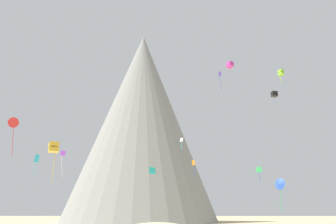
% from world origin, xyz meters
% --- Properties ---
extents(rock_massif, '(59.30, 59.30, 65.59)m').
position_xyz_m(rock_massif, '(-9.57, 87.75, 28.03)').
color(rock_massif, gray).
rests_on(rock_massif, ground_plane).
extents(kite_indigo_high, '(0.71, 0.42, 5.56)m').
position_xyz_m(kite_indigo_high, '(15.35, 59.98, 38.27)').
color(kite_indigo_high, '#5138B2').
extents(kite_cyan_low, '(0.93, 0.40, 3.91)m').
position_xyz_m(kite_cyan_low, '(-23.42, 37.69, 12.92)').
color(kite_cyan_low, '#33BCDB').
extents(kite_gold_low, '(1.79, 1.82, 5.67)m').
position_xyz_m(kite_gold_low, '(-14.56, 21.08, 12.44)').
color(kite_gold_low, gold).
extents(kite_lime_high, '(1.32, 1.35, 2.99)m').
position_xyz_m(kite_lime_high, '(24.73, 38.78, 30.95)').
color(kite_lime_high, '#8CD133').
extents(kite_white_mid, '(0.60, 0.55, 2.23)m').
position_xyz_m(kite_white_mid, '(4.14, 37.34, 16.43)').
color(kite_white_mid, white).
extents(kite_magenta_high, '(1.62, 1.64, 1.30)m').
position_xyz_m(kite_magenta_high, '(14.66, 40.36, 33.43)').
color(kite_magenta_high, '#D1339E').
extents(kite_violet_mid, '(1.13, 0.65, 5.02)m').
position_xyz_m(kite_violet_mid, '(-18.25, 36.96, 13.35)').
color(kite_violet_mid, purple).
extents(kite_red_mid, '(1.68, 1.46, 6.14)m').
position_xyz_m(kite_red_mid, '(-22.87, 25.42, 17.07)').
color(kite_red_mid, red).
extents(kite_teal_low, '(1.30, 1.23, 1.37)m').
position_xyz_m(kite_teal_low, '(-1.49, 39.40, 11.11)').
color(kite_teal_low, teal).
extents(kite_green_low, '(1.02, 0.69, 2.76)m').
position_xyz_m(kite_green_low, '(18.93, 39.19, 11.06)').
color(kite_green_low, green).
extents(kite_orange_low, '(0.69, 0.52, 3.62)m').
position_xyz_m(kite_orange_low, '(6.95, 47.00, 13.09)').
color(kite_orange_low, orange).
extents(kite_blue_low, '(1.92, 2.28, 6.53)m').
position_xyz_m(kite_blue_low, '(23.70, 42.85, 8.80)').
color(kite_blue_low, blue).
extents(kite_black_mid, '(1.02, 1.01, 0.91)m').
position_xyz_m(kite_black_mid, '(19.66, 28.08, 22.69)').
color(kite_black_mid, black).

